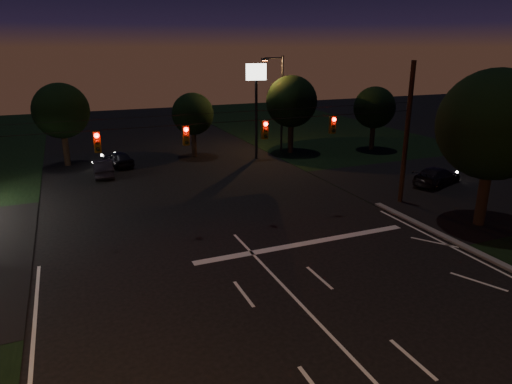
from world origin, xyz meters
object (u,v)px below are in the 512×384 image
car_cross (437,176)px  utility_pole_right (400,202)px  tree_right_near (492,126)px  car_oncoming_a (118,159)px  car_oncoming_b (103,168)px

car_cross → utility_pole_right: bearing=93.0°
tree_right_near → car_oncoming_a: tree_right_near is taller
tree_right_near → car_cross: size_ratio=1.90×
car_oncoming_a → car_oncoming_b: size_ratio=0.96×
car_oncoming_b → car_cross: size_ratio=0.87×
car_oncoming_a → car_cross: 25.79m
utility_pole_right → car_oncoming_b: 22.51m
car_oncoming_a → car_oncoming_b: car_oncoming_b is taller
tree_right_near → car_oncoming_a: size_ratio=2.28×
car_oncoming_a → car_cross: (21.11, -14.81, 0.01)m
utility_pole_right → car_oncoming_b: size_ratio=2.25×
utility_pole_right → car_oncoming_b: (-17.48, 14.17, 0.66)m
utility_pole_right → tree_right_near: size_ratio=1.03×
utility_pole_right → car_cross: size_ratio=1.95×
tree_right_near → car_cross: bearing=63.0°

